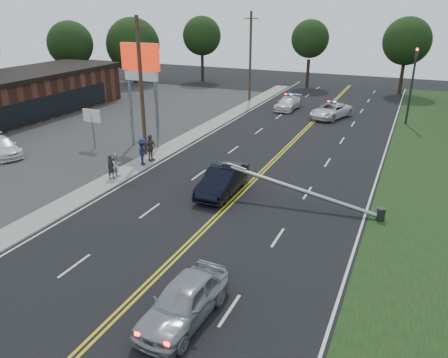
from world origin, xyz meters
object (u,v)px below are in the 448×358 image
at_px(utility_pole_far, 250,57).
at_px(bystander_a, 111,167).
at_px(utility_pole_mid, 141,88).
at_px(waiting_sedan, 184,301).
at_px(traffic_signal, 413,80).
at_px(fallen_streetlight, 308,192).
at_px(parked_car, 1,147).
at_px(emergency_a, 331,111).
at_px(bystander_b, 116,165).
at_px(crashed_sedan, 223,180).
at_px(pylon_sign, 141,70).
at_px(bystander_d, 150,148).
at_px(emergency_b, 288,103).
at_px(bystander_c, 143,152).
at_px(small_sign, 92,119).

relative_size(utility_pole_far, bystander_a, 6.38).
xyz_separation_m(utility_pole_mid, waiting_sedan, (11.57, -15.08, -4.31)).
relative_size(traffic_signal, utility_pole_mid, 0.70).
height_order(traffic_signal, fallen_streetlight, traffic_signal).
xyz_separation_m(parked_car, bystander_a, (10.68, -0.70, 0.23)).
height_order(utility_pole_mid, utility_pole_far, same).
distance_m(traffic_signal, emergency_a, 7.91).
bearing_deg(bystander_a, bystander_b, -24.94).
bearing_deg(crashed_sedan, waiting_sedan, -74.48).
bearing_deg(utility_pole_far, pylon_sign, -93.72).
relative_size(pylon_sign, utility_pole_mid, 0.80).
bearing_deg(bystander_d, emergency_b, -4.70).
relative_size(pylon_sign, parked_car, 1.72).
xyz_separation_m(waiting_sedan, bystander_b, (-10.62, 10.29, 0.16)).
height_order(waiting_sedan, bystander_b, bystander_b).
distance_m(utility_pole_far, bystander_c, 24.43).
distance_m(small_sign, bystander_b, 7.61).
height_order(small_sign, utility_pole_far, utility_pole_far).
height_order(crashed_sedan, bystander_b, bystander_b).
xyz_separation_m(small_sign, bystander_a, (5.54, -5.07, -1.43)).
distance_m(traffic_signal, bystander_a, 28.70).
bearing_deg(utility_pole_mid, traffic_signal, 45.80).
bearing_deg(emergency_a, bystander_a, -94.11).
height_order(emergency_b, bystander_d, bystander_d).
relative_size(parked_car, emergency_b, 0.98).
bearing_deg(parked_car, bystander_b, -69.52).
bearing_deg(pylon_sign, parked_car, -143.62).
bearing_deg(waiting_sedan, bystander_d, 129.32).
distance_m(parked_car, emergency_b, 28.40).
height_order(small_sign, emergency_a, small_sign).
xyz_separation_m(fallen_streetlight, utility_pole_mid, (-13.39, 4.00, 4.17)).
distance_m(pylon_sign, utility_pole_mid, 2.55).
bearing_deg(bystander_c, emergency_a, -44.91).
bearing_deg(bystander_d, utility_pole_far, 9.77).
relative_size(utility_pole_far, emergency_a, 1.93).
bearing_deg(utility_pole_far, waiting_sedan, -72.67).
height_order(crashed_sedan, emergency_b, crashed_sedan).
bearing_deg(crashed_sedan, emergency_a, 82.44).
distance_m(crashed_sedan, bystander_a, 7.50).
xyz_separation_m(utility_pole_mid, emergency_a, (10.41, 17.61, -4.36)).
bearing_deg(waiting_sedan, bystander_b, 138.54).
distance_m(pylon_sign, bystander_d, 6.33).
xyz_separation_m(pylon_sign, bystander_a, (2.04, -7.07, -5.09)).
relative_size(small_sign, crashed_sedan, 0.63).
relative_size(small_sign, utility_pole_far, 0.31).
distance_m(waiting_sedan, bystander_b, 14.79).
xyz_separation_m(crashed_sedan, bystander_c, (-6.98, 1.99, 0.26)).
height_order(traffic_signal, bystander_c, traffic_signal).
height_order(utility_pole_mid, emergency_a, utility_pole_mid).
bearing_deg(crashed_sedan, bystander_a, -173.87).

